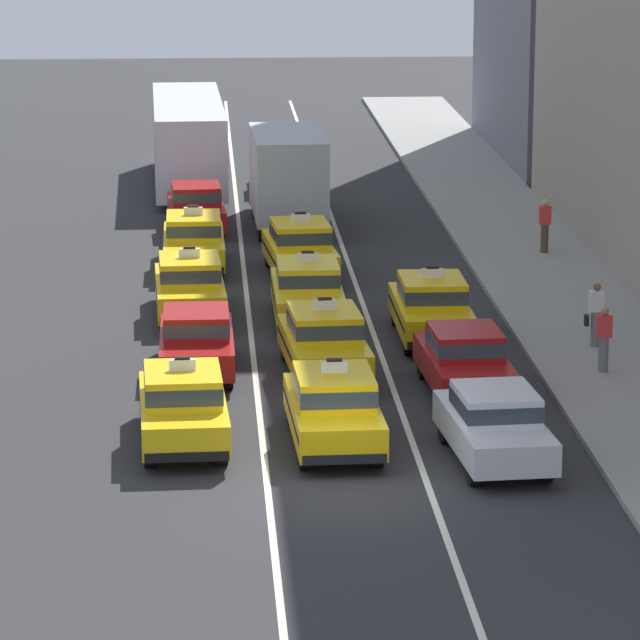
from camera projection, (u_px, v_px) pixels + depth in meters
name	position (u px, v px, depth m)	size (l,w,h in m)	color
ground_plane	(349.00, 490.00, 38.66)	(160.00, 160.00, 0.00)	#2B2B2D
lane_stripe_left_center	(244.00, 274.00, 57.95)	(0.14, 80.00, 0.01)	silver
lane_stripe_center_right	(352.00, 273.00, 58.14)	(0.14, 80.00, 0.01)	silver
sidewalk_curb	(569.00, 307.00, 53.61)	(4.00, 90.00, 0.15)	gray
taxi_left_nearest	(183.00, 405.00, 41.39)	(1.98, 4.62, 1.96)	black
sedan_left_second	(197.00, 339.00, 46.96)	(1.78, 4.31, 1.58)	black
taxi_left_third	(190.00, 285.00, 52.57)	(1.97, 4.62, 1.96)	black
taxi_left_fourth	(194.00, 240.00, 58.52)	(1.85, 4.57, 1.96)	black
sedan_left_fifth	(196.00, 206.00, 64.15)	(1.98, 4.39, 1.58)	black
bus_left_sixth	(188.00, 138.00, 72.34)	(2.81, 11.26, 3.22)	black
taxi_center_nearest	(334.00, 407.00, 41.24)	(1.95, 4.61, 1.96)	black
taxi_center_second	(324.00, 341.00, 46.73)	(2.08, 4.66, 1.96)	black
taxi_center_third	(307.00, 290.00, 52.01)	(1.84, 4.57, 1.96)	black
taxi_center_fourth	(300.00, 248.00, 57.45)	(2.13, 4.67, 1.96)	black
box_truck_center_fifth	(286.00, 174.00, 64.70)	(2.42, 7.01, 3.27)	black
taxi_center_sixth	(283.00, 166.00, 71.92)	(1.84, 4.57, 1.96)	black
sedan_right_nearest	(495.00, 423.00, 40.20)	(2.07, 4.42, 1.58)	black
sedan_right_second	(465.00, 359.00, 45.19)	(1.95, 4.37, 1.58)	black
taxi_right_third	(432.00, 307.00, 50.15)	(1.82, 4.56, 1.96)	black
pedestrian_mid_block	(604.00, 339.00, 46.56)	(0.36, 0.24, 1.59)	slate
pedestrian_by_storefront	(596.00, 315.00, 48.91)	(0.47, 0.24, 1.63)	slate
pedestrian_trailing	(545.00, 225.00, 60.15)	(0.36, 0.24, 1.67)	#473828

